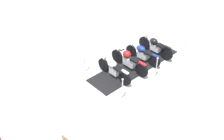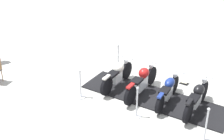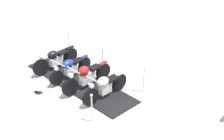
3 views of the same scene
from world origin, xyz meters
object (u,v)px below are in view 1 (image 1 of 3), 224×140
at_px(motorcycle_cream, 113,68).
at_px(stanchion_left_mid, 156,71).
at_px(stanchion_left_rear, 122,93).
at_px(info_placard, 121,49).
at_px(motorcycle_black, 155,46).
at_px(motorcycle_maroon, 128,60).
at_px(motorcycle_navy, 142,53).
at_px(stanchion_right_rear, 85,66).
at_px(stanchion_left_front, 183,53).

distance_m(motorcycle_cream, stanchion_left_mid, 1.99).
bearing_deg(motorcycle_cream, stanchion_left_rear, 151.04).
height_order(stanchion_left_rear, info_placard, stanchion_left_rear).
distance_m(motorcycle_black, stanchion_left_mid, 1.99).
relative_size(motorcycle_cream, stanchion_left_mid, 1.70).
bearing_deg(stanchion_left_mid, motorcycle_maroon, 140.96).
distance_m(motorcycle_navy, motorcycle_maroon, 0.99).
height_order(motorcycle_maroon, motorcycle_cream, motorcycle_maroon).
distance_m(motorcycle_black, stanchion_left_rear, 3.92).
bearing_deg(stanchion_left_mid, motorcycle_black, 71.12).
xyz_separation_m(motorcycle_maroon, stanchion_right_rear, (-2.09, 0.21, -0.15)).
relative_size(motorcycle_black, motorcycle_navy, 1.08).
bearing_deg(motorcycle_maroon, stanchion_left_rear, 127.01).
distance_m(stanchion_right_rear, info_placard, 2.76).
relative_size(motorcycle_cream, stanchion_right_rear, 1.70).
bearing_deg(stanchion_left_front, stanchion_left_mid, -149.91).
bearing_deg(motorcycle_cream, stanchion_left_mid, -131.29).
xyz_separation_m(stanchion_left_mid, info_placard, (-0.95, 2.69, -0.30)).
xyz_separation_m(motorcycle_maroon, stanchion_left_rear, (-0.82, -1.99, -0.20)).
relative_size(motorcycle_navy, stanchion_left_front, 1.62).
relative_size(motorcycle_maroon, stanchion_left_rear, 1.89).
bearing_deg(stanchion_right_rear, motorcycle_navy, 5.62).
relative_size(stanchion_left_rear, stanchion_right_rear, 1.00).
bearing_deg(motorcycle_maroon, stanchion_left_front, -116.21).
relative_size(motorcycle_black, stanchion_left_rear, 1.79).
height_order(motorcycle_cream, stanchion_right_rear, stanchion_right_rear).
height_order(motorcycle_cream, stanchion_left_rear, stanchion_left_rear).
xyz_separation_m(motorcycle_cream, stanchion_right_rear, (-1.24, 0.71, -0.14)).
relative_size(motorcycle_black, motorcycle_cream, 1.05).
bearing_deg(stanchion_left_mid, stanchion_left_front, 30.09).
bearing_deg(motorcycle_cream, motorcycle_black, -90.26).
xyz_separation_m(motorcycle_navy, stanchion_left_front, (2.13, -0.28, -0.14)).
bearing_deg(info_placard, stanchion_left_rear, -134.19).
bearing_deg(motorcycle_cream, info_placard, -53.49).
relative_size(stanchion_left_mid, stanchion_left_front, 0.99).
height_order(motorcycle_navy, stanchion_left_front, stanchion_left_front).
height_order(motorcycle_navy, motorcycle_cream, motorcycle_cream).
height_order(stanchion_left_mid, stanchion_right_rear, stanchion_left_mid).
bearing_deg(stanchion_left_front, stanchion_left_rear, -149.91).
height_order(motorcycle_maroon, stanchion_left_front, stanchion_left_front).
distance_m(stanchion_right_rear, stanchion_left_front, 5.09).
bearing_deg(motorcycle_black, info_placard, 32.63).
height_order(motorcycle_navy, stanchion_right_rear, stanchion_right_rear).
height_order(motorcycle_black, stanchion_left_rear, stanchion_left_rear).
height_order(motorcycle_black, stanchion_left_front, stanchion_left_front).
distance_m(motorcycle_maroon, stanchion_right_rear, 2.11).
bearing_deg(info_placard, motorcycle_black, -57.31).
bearing_deg(stanchion_left_front, stanchion_right_rear, -179.83).
relative_size(motorcycle_black, motorcycle_maroon, 0.95).
bearing_deg(motorcycle_navy, stanchion_left_mid, 155.30).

